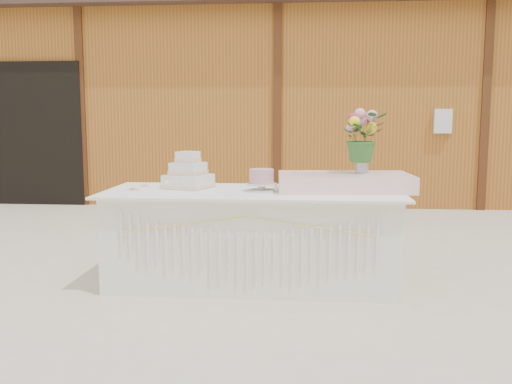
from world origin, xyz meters
TOP-DOWN VIEW (x-y plane):
  - ground at (0.00, 0.00)m, footprint 80.00×80.00m
  - barn at (-0.01, 5.99)m, footprint 12.60×4.60m
  - cake_table at (0.00, -0.00)m, footprint 2.40×1.00m
  - wedding_cake at (-0.55, 0.13)m, footprint 0.43×0.43m
  - pink_cake_stand at (0.07, -0.02)m, footprint 0.25×0.25m
  - satin_runner at (0.74, 0.10)m, footprint 1.09×0.67m
  - flower_vase at (0.88, 0.16)m, footprint 0.10×0.10m
  - bouquet at (0.88, 0.16)m, footprint 0.47×0.45m
  - loose_flowers at (-1.01, 0.11)m, footprint 0.20×0.36m

SIDE VIEW (x-z plane):
  - ground at x=0.00m, z-range 0.00..0.00m
  - cake_table at x=0.00m, z-range 0.00..0.77m
  - loose_flowers at x=-1.01m, z-range 0.77..0.79m
  - satin_runner at x=0.74m, z-range 0.77..0.90m
  - pink_cake_stand at x=0.07m, z-range 0.78..0.96m
  - wedding_cake at x=-0.55m, z-range 0.72..1.03m
  - flower_vase at x=0.88m, z-range 0.90..1.04m
  - bouquet at x=0.88m, z-range 1.04..1.45m
  - barn at x=-0.01m, z-range 0.03..3.33m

